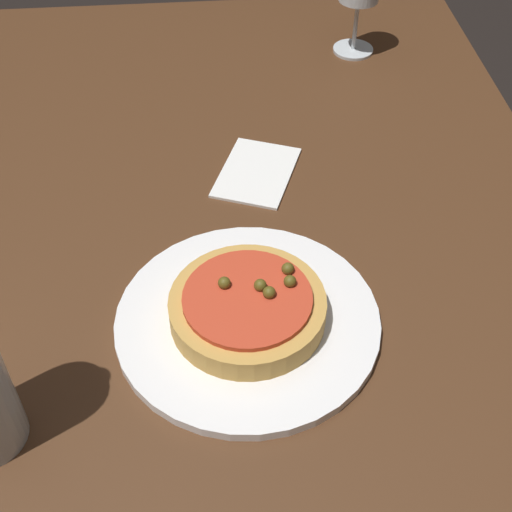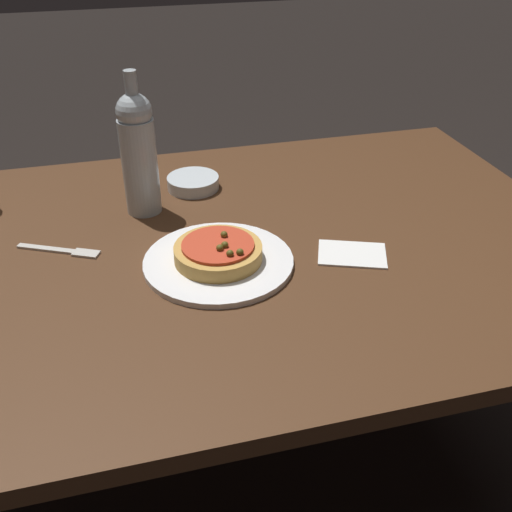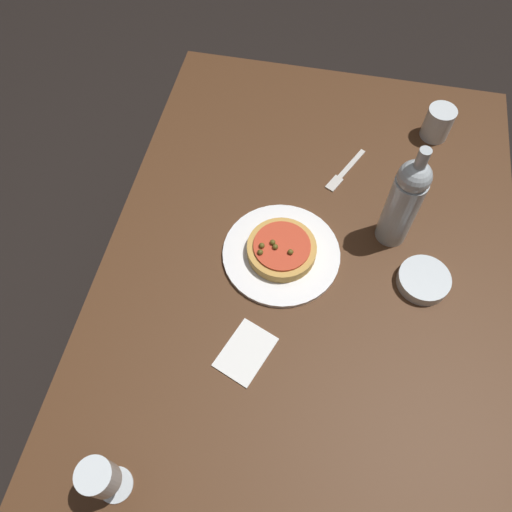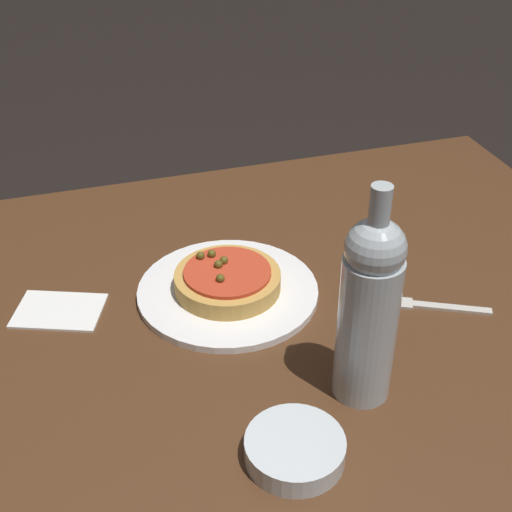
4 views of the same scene
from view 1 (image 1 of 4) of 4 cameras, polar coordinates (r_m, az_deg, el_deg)
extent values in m
cube|color=#4C2D19|center=(0.83, -5.82, -4.21)|extent=(1.49, 1.01, 0.03)
cylinder|color=#4C2D19|center=(1.63, 10.60, 6.87)|extent=(0.06, 0.06, 0.69)
cylinder|color=white|center=(0.79, -0.67, -5.22)|extent=(0.29, 0.29, 0.01)
cylinder|color=gold|center=(0.77, -0.69, -4.25)|extent=(0.17, 0.17, 0.03)
cylinder|color=red|center=(0.76, -0.70, -3.39)|extent=(0.14, 0.14, 0.01)
sphere|color=brown|center=(0.76, 0.34, -2.35)|extent=(0.01, 0.01, 0.01)
sphere|color=brown|center=(0.78, 2.56, -1.02)|extent=(0.01, 0.01, 0.01)
sphere|color=brown|center=(0.77, 2.74, -2.04)|extent=(0.01, 0.01, 0.01)
sphere|color=brown|center=(0.75, 1.06, -2.94)|extent=(0.01, 0.01, 0.01)
sphere|color=brown|center=(0.76, -2.55, -2.17)|extent=(0.01, 0.01, 0.01)
cylinder|color=silver|center=(1.27, 7.77, 16.04)|extent=(0.07, 0.07, 0.00)
cylinder|color=silver|center=(1.25, 7.98, 17.85)|extent=(0.01, 0.01, 0.09)
cube|color=white|center=(0.98, 0.05, 6.71)|extent=(0.16, 0.14, 0.00)
camera|label=2|loc=(1.05, 74.18, 17.12)|focal=42.00mm
camera|label=3|loc=(1.21, -15.47, 66.89)|focal=35.00mm
camera|label=4|loc=(1.13, -66.50, 27.16)|focal=50.00mm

